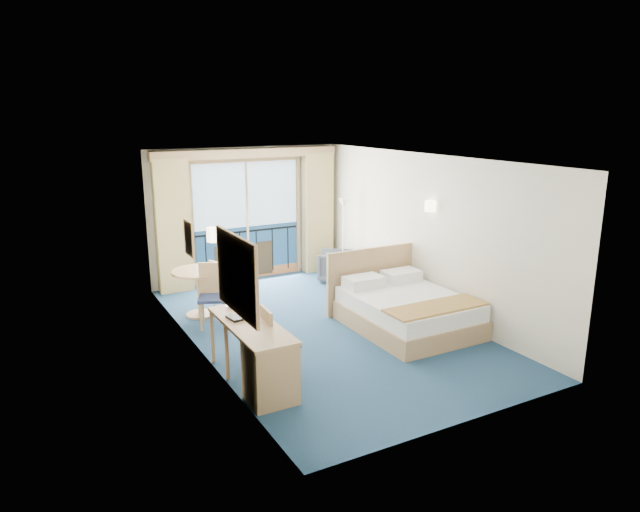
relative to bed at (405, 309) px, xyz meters
The scene contains 22 objects.
floor 1.35m from the bed, 153.53° to the left, with size 6.50×6.50×0.00m, color navy.
room_walls 1.97m from the bed, 153.53° to the left, with size 4.04×6.54×2.72m.
balcony_door 4.07m from the bed, 107.23° to the left, with size 2.36×0.03×2.52m.
curtain_left 4.66m from the bed, 126.68° to the left, with size 0.65×0.22×2.55m, color tan.
curtain_right 3.80m from the bed, 84.08° to the left, with size 0.65×0.22×2.55m, color tan.
pelmet 4.48m from the bed, 107.64° to the left, with size 3.80×0.25×0.18m, color tan.
mirror 3.50m from the bed, 163.74° to the right, with size 0.05×1.25×0.95m.
wall_print 3.55m from the bed, 161.80° to the left, with size 0.04×0.42×0.52m.
sconce_left 3.47m from the bed, behind, with size 0.18×0.18×0.18m, color #FFE7B2.
sconce_right 1.77m from the bed, 29.41° to the left, with size 0.18×0.18×0.18m, color #FFE7B2.
bed is the anchor object (origin of this frame).
nightstand 1.67m from the bed, 69.24° to the left, with size 0.43×0.41×0.57m, color tan.
phone 1.66m from the bed, 70.07° to the left, with size 0.18×0.14×0.08m, color white.
armchair 2.83m from the bed, 83.34° to the left, with size 0.66×0.68×0.62m, color #444A53.
floor_lamp 3.01m from the bed, 79.66° to the left, with size 0.23×0.23×1.69m.
desk 3.06m from the bed, 159.66° to the right, with size 0.58×1.70×0.80m.
desk_chair 2.64m from the bed, 166.23° to the right, with size 0.45×0.44×0.96m.
folder 2.96m from the bed, behind, with size 0.33×0.25×0.03m, color black.
desk_lamp 3.01m from the bed, behind, with size 0.12×0.12×0.44m.
round_table 3.46m from the bed, 142.19° to the left, with size 0.89×0.89×0.80m.
table_chair_a 3.12m from the bed, 138.30° to the left, with size 0.51×0.51×0.92m.
table_chair_b 3.10m from the bed, 149.81° to the left, with size 0.58×0.58×1.03m.
Camera 1 is at (-4.14, -7.51, 3.38)m, focal length 32.00 mm.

